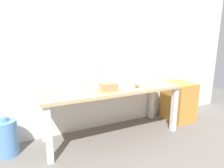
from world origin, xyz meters
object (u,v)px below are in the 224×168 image
at_px(laptop_left, 72,88).
at_px(water_cooler_jug, 7,138).
at_px(desk, 112,94).
at_px(computer_mouse, 137,86).
at_px(cardboard_box, 109,87).
at_px(beer_bottle, 101,81).
at_px(laptop_right, 140,79).
at_px(filing_cabinet, 179,101).

height_order(laptop_left, water_cooler_jug, laptop_left).
distance_m(desk, water_cooler_jug, 1.41).
xyz_separation_m(desk, laptop_left, (-0.55, 0.03, 0.15)).
height_order(computer_mouse, cardboard_box, cardboard_box).
bearing_deg(desk, cardboard_box, -129.00).
relative_size(cardboard_box, water_cooler_jug, 0.43).
height_order(beer_bottle, computer_mouse, beer_bottle).
height_order(laptop_right, beer_bottle, laptop_right).
height_order(laptop_left, laptop_right, laptop_left).
distance_m(computer_mouse, cardboard_box, 0.45).
xyz_separation_m(laptop_right, cardboard_box, (-0.66, -0.27, -0.00)).
distance_m(beer_bottle, filing_cabinet, 1.49).
distance_m(laptop_right, filing_cabinet, 0.88).
distance_m(desk, beer_bottle, 0.24).
xyz_separation_m(beer_bottle, filing_cabinet, (1.41, -0.08, -0.48)).
relative_size(desk, laptop_left, 5.16).
bearing_deg(filing_cabinet, water_cooler_jug, 177.92).
xyz_separation_m(beer_bottle, water_cooler_jug, (-1.23, 0.01, -0.59)).
distance_m(beer_bottle, computer_mouse, 0.50).
bearing_deg(cardboard_box, desk, 51.00).
distance_m(laptop_right, water_cooler_jug, 1.96).
bearing_deg(desk, water_cooler_jug, 174.98).
bearing_deg(water_cooler_jug, cardboard_box, -12.30).
xyz_separation_m(beer_bottle, cardboard_box, (-0.01, -0.25, -0.03)).
height_order(cardboard_box, water_cooler_jug, cardboard_box).
bearing_deg(laptop_right, laptop_left, -174.96).
height_order(beer_bottle, water_cooler_jug, beer_bottle).
bearing_deg(desk, filing_cabinet, 1.00).
relative_size(computer_mouse, water_cooler_jug, 0.21).
bearing_deg(laptop_left, laptop_right, 5.04).
distance_m(laptop_left, filing_cabinet, 1.89).
bearing_deg(computer_mouse, filing_cabinet, 27.17).
bearing_deg(filing_cabinet, cardboard_box, -173.09).
relative_size(desk, laptop_right, 5.85).
xyz_separation_m(desk, filing_cabinet, (1.29, 0.02, -0.30)).
bearing_deg(filing_cabinet, laptop_left, 179.81).
bearing_deg(water_cooler_jug, desk, -5.02).
height_order(desk, computer_mouse, computer_mouse).
xyz_separation_m(computer_mouse, cardboard_box, (-0.44, -0.02, 0.03)).
bearing_deg(cardboard_box, beer_bottle, 88.73).
height_order(laptop_right, water_cooler_jug, laptop_right).
xyz_separation_m(laptop_left, filing_cabinet, (1.84, -0.01, -0.44)).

